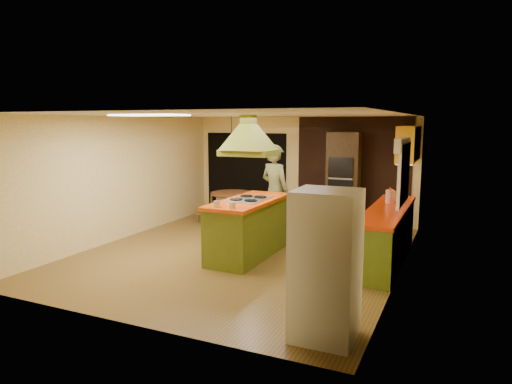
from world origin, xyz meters
The scene contains 21 objects.
ground centered at (0.00, 0.00, 0.00)m, with size 6.50×6.50×0.00m, color brown.
room_walls centered at (0.00, 0.00, 1.25)m, with size 5.50×6.50×6.50m.
ceiling_plane centered at (0.00, 0.00, 2.50)m, with size 6.50×6.50×0.00m, color silver.
brick_panel centered at (1.25, 3.23, 1.25)m, with size 2.64×0.03×2.50m, color #381E14.
nook_opening centered at (-1.50, 3.23, 1.05)m, with size 2.20×0.03×2.10m, color black.
right_counter centered at (2.45, 0.60, 0.46)m, with size 0.62×3.05×0.92m.
upper_cabinets centered at (2.57, 2.20, 1.95)m, with size 0.34×1.40×0.70m, color yellow.
window_right centered at (2.70, 0.40, 1.77)m, with size 0.12×1.35×1.06m.
fluor_panel centered at (-1.10, -1.20, 2.48)m, with size 1.20×0.60×0.03m, color white.
kitchen_island centered at (0.16, -0.12, 0.52)m, with size 0.85×2.07×1.04m.
range_hood centered at (0.16, -0.12, 2.26)m, with size 0.91×0.66×0.78m.
man centered at (0.11, 1.26, 0.97)m, with size 0.70×0.46×1.93m, color brown.
refrigerator centered at (2.28, -2.62, 0.83)m, with size 0.68×0.65×1.66m, color silver.
wall_oven centered at (1.11, 2.95, 1.08)m, with size 0.74×0.63×2.16m.
dining_table centered at (-1.33, 2.12, 0.52)m, with size 0.99×0.99×0.74m.
chair_left centered at (-2.03, 2.02, 0.35)m, with size 0.38×0.38×0.70m, color brown, non-canonical shape.
chair_near centered at (-1.08, 1.47, 0.37)m, with size 0.40×0.40×0.74m, color brown, non-canonical shape.
pendant_lamp centered at (-1.33, 2.12, 1.90)m, with size 0.38×0.38×0.25m, color #FF9E3F.
canister_large centered at (2.40, 1.17, 1.04)m, with size 0.16×0.16×0.24m, color #FFE5CD.
canister_medium centered at (2.40, 1.35, 1.01)m, with size 0.13×0.13×0.19m, color #FFF4CD.
canister_small centered at (2.40, 1.42, 1.01)m, with size 0.13×0.13×0.18m, color beige.
Camera 1 is at (3.56, -7.28, 2.37)m, focal length 32.00 mm.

